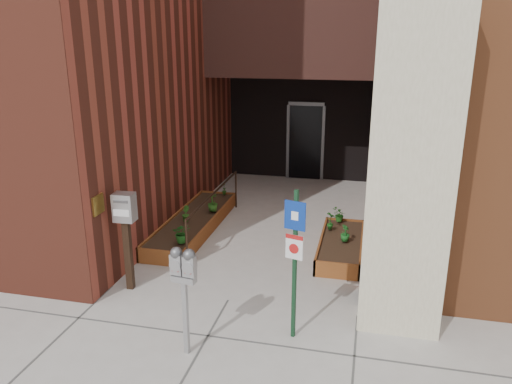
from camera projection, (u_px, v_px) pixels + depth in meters
The scene contains 14 objects.
ground at pixel (228, 300), 7.83m from camera, with size 80.00×80.00×0.00m, color #9E9991.
planter_left at pixel (194, 224), 10.64m from camera, with size 0.90×3.60×0.30m.
planter_right at pixel (341, 247), 9.49m from camera, with size 0.80×2.20×0.30m.
handrail at pixel (215, 199), 10.30m from camera, with size 0.04×3.34×0.90m.
parking_meter at pixel (184, 273), 6.20m from camera, with size 0.34×0.17×1.49m.
sign_post at pixel (295, 250), 6.50m from camera, with size 0.28×0.11×2.12m.
payment_dropbox at pixel (126, 221), 7.86m from camera, with size 0.34×0.26×1.64m.
shrub_left_a at pixel (182, 233), 9.21m from camera, with size 0.34×0.34×0.37m, color #1A5418.
shrub_left_b at pixel (185, 214), 10.26m from camera, with size 0.18×0.18×0.33m, color #295B1A.
shrub_left_c at pixel (213, 202), 10.85m from camera, with size 0.22×0.22×0.40m, color #265819.
shrub_left_d at pixel (224, 188), 11.98m from camera, with size 0.17×0.17×0.33m, color #275518.
shrub_right_a at pixel (345, 233), 9.28m from camera, with size 0.17×0.17×0.31m, color #1C6221.
shrub_right_b at pixel (331, 220), 9.82m from camera, with size 0.20×0.20×0.38m, color #1A5A19.
shrub_right_c at pixel (339, 215), 10.25m from camera, with size 0.26×0.26×0.29m, color #22601B.
Camera 1 is at (2.02, -6.67, 3.99)m, focal length 35.00 mm.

